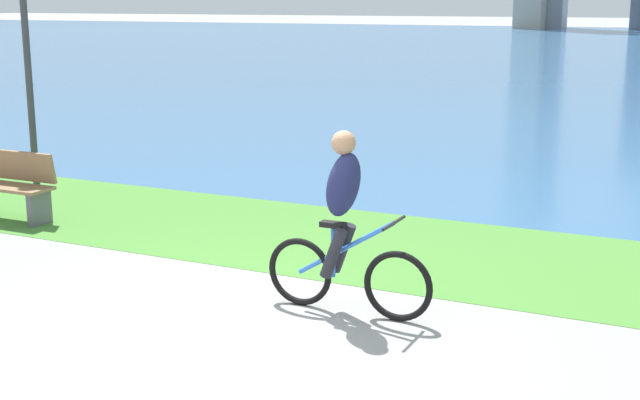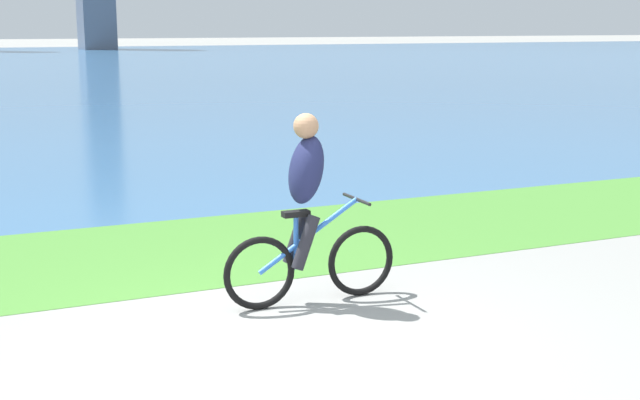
% 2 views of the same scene
% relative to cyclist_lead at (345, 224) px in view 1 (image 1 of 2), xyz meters
% --- Properties ---
extents(ground_plane, '(300.00, 300.00, 0.00)m').
position_rel_cyclist_lead_xyz_m(ground_plane, '(-0.59, -0.97, -0.84)').
color(ground_plane, gray).
extents(grass_strip_bayside, '(120.00, 3.02, 0.01)m').
position_rel_cyclist_lead_xyz_m(grass_strip_bayside, '(-0.59, 2.23, -0.84)').
color(grass_strip_bayside, '#478433').
rests_on(grass_strip_bayside, ground).
extents(cyclist_lead, '(1.63, 0.52, 1.69)m').
position_rel_cyclist_lead_xyz_m(cyclist_lead, '(0.00, 0.00, 0.00)').
color(cyclist_lead, black).
rests_on(cyclist_lead, ground).
extents(bench_near_path, '(1.50, 0.47, 0.90)m').
position_rel_cyclist_lead_xyz_m(bench_near_path, '(-5.49, 1.31, -0.39)').
color(bench_near_path, olive).
rests_on(bench_near_path, ground).
extents(lamppost_tall, '(0.28, 0.28, 3.93)m').
position_rel_cyclist_lead_xyz_m(lamppost_tall, '(-6.25, 2.69, 1.73)').
color(lamppost_tall, '#38383D').
rests_on(lamppost_tall, ground).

